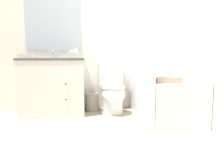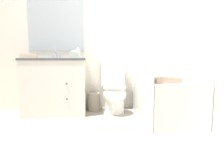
# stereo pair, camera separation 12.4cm
# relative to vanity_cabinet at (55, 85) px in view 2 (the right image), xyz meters

# --- Properties ---
(ground_plane) EXTENTS (14.00, 14.00, 0.00)m
(ground_plane) POSITION_rel_vanity_cabinet_xyz_m (0.74, -1.20, -0.44)
(ground_plane) COLOR gray
(wall_back) EXTENTS (8.00, 0.06, 2.50)m
(wall_back) POSITION_rel_vanity_cabinet_xyz_m (0.74, 0.31, 0.81)
(wall_back) COLOR white
(wall_back) RESTS_ON ground_plane
(wall_right) EXTENTS (0.05, 2.48, 2.50)m
(wall_right) POSITION_rel_vanity_cabinet_xyz_m (1.99, -0.46, 0.81)
(wall_right) COLOR white
(wall_right) RESTS_ON ground_plane
(vanity_cabinet) EXTENTS (0.95, 0.60, 0.86)m
(vanity_cabinet) POSITION_rel_vanity_cabinet_xyz_m (0.00, 0.00, 0.00)
(vanity_cabinet) COLOR silver
(vanity_cabinet) RESTS_ON ground_plane
(sink_faucet) EXTENTS (0.14, 0.12, 0.12)m
(sink_faucet) POSITION_rel_vanity_cabinet_xyz_m (-0.00, 0.21, 0.45)
(sink_faucet) COLOR silver
(sink_faucet) RESTS_ON vanity_cabinet
(toilet) EXTENTS (0.38, 0.63, 0.79)m
(toilet) POSITION_rel_vanity_cabinet_xyz_m (0.92, -0.05, -0.09)
(toilet) COLOR white
(toilet) RESTS_ON ground_plane
(bathtub) EXTENTS (0.69, 1.38, 0.57)m
(bathtub) POSITION_rel_vanity_cabinet_xyz_m (1.61, -0.40, -0.15)
(bathtub) COLOR white
(bathtub) RESTS_ON ground_plane
(shower_curtain) EXTENTS (0.01, 0.36, 1.93)m
(shower_curtain) POSITION_rel_vanity_cabinet_xyz_m (1.26, -0.89, 0.53)
(shower_curtain) COLOR white
(shower_curtain) RESTS_ON ground_plane
(wastebasket) EXTENTS (0.21, 0.21, 0.29)m
(wastebasket) POSITION_rel_vanity_cabinet_xyz_m (0.60, 0.10, -0.30)
(wastebasket) COLOR gray
(wastebasket) RESTS_ON ground_plane
(tissue_box) EXTENTS (0.14, 0.11, 0.12)m
(tissue_box) POSITION_rel_vanity_cabinet_xyz_m (0.29, 0.07, 0.47)
(tissue_box) COLOR silver
(tissue_box) RESTS_ON vanity_cabinet
(soap_dispenser) EXTENTS (0.06, 0.06, 0.17)m
(soap_dispenser) POSITION_rel_vanity_cabinet_xyz_m (0.36, 0.05, 0.49)
(soap_dispenser) COLOR white
(soap_dispenser) RESTS_ON vanity_cabinet
(hand_towel_folded) EXTENTS (0.22, 0.14, 0.06)m
(hand_towel_folded) POSITION_rel_vanity_cabinet_xyz_m (-0.33, -0.18, 0.45)
(hand_towel_folded) COLOR beige
(hand_towel_folded) RESTS_ON vanity_cabinet
(bath_towel_folded) EXTENTS (0.31, 0.24, 0.06)m
(bath_towel_folded) POSITION_rel_vanity_cabinet_xyz_m (1.46, -0.91, 0.16)
(bath_towel_folded) COLOR tan
(bath_towel_folded) RESTS_ON bathtub
(bath_mat) EXTENTS (0.52, 0.37, 0.02)m
(bath_mat) POSITION_rel_vanity_cabinet_xyz_m (0.89, -0.69, -0.43)
(bath_mat) COLOR silver
(bath_mat) RESTS_ON ground_plane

